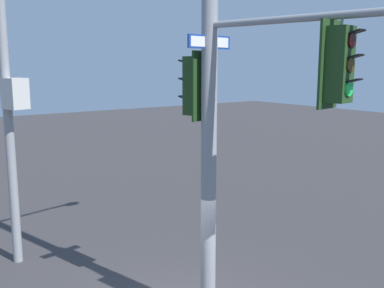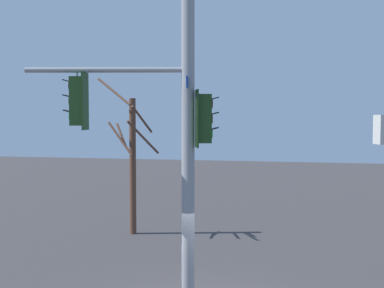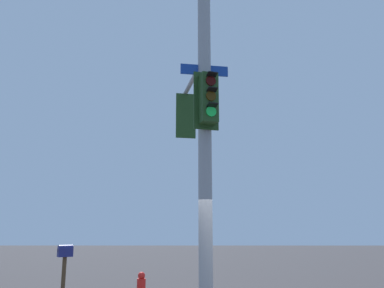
% 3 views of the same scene
% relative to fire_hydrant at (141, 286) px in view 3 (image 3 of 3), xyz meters
% --- Properties ---
extents(main_signal_pole_assembly, '(4.40, 3.59, 9.75)m').
position_rel_fire_hydrant_xyz_m(main_signal_pole_assembly, '(-2.69, -1.50, 4.80)').
color(main_signal_pole_assembly, gray).
rests_on(main_signal_pole_assembly, ground).
extents(fire_hydrant, '(0.38, 0.24, 0.73)m').
position_rel_fire_hydrant_xyz_m(fire_hydrant, '(0.00, 0.00, 0.00)').
color(fire_hydrant, red).
rests_on(fire_hydrant, ground).
extents(mailbox, '(0.44, 0.50, 1.41)m').
position_rel_fire_hydrant_xyz_m(mailbox, '(1.23, 2.55, 0.76)').
color(mailbox, '#4C3823').
rests_on(mailbox, ground).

